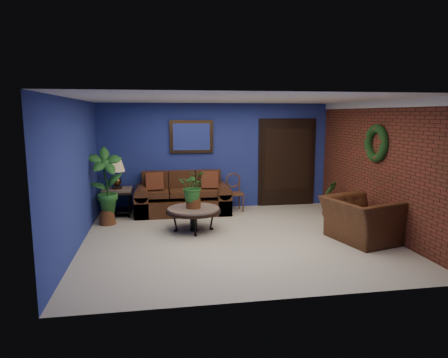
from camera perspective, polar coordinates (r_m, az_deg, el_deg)
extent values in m
plane|color=beige|center=(7.40, 1.86, -8.41)|extent=(5.50, 5.50, 0.00)
cube|color=navy|center=(9.57, -1.07, 3.28)|extent=(5.50, 0.04, 2.50)
cube|color=navy|center=(7.11, -20.37, 0.63)|extent=(0.04, 5.00, 2.50)
cube|color=maroon|center=(8.12, 21.29, 1.58)|extent=(0.04, 5.00, 2.50)
cube|color=white|center=(7.06, 1.96, 11.32)|extent=(5.50, 5.00, 0.02)
cube|color=white|center=(8.05, 21.61, 9.93)|extent=(0.03, 5.00, 0.14)
cube|color=#472F17|center=(9.42, -4.67, 6.03)|extent=(1.02, 0.06, 0.77)
cube|color=black|center=(9.97, 8.97, 2.26)|extent=(1.44, 0.06, 2.18)
torus|color=black|center=(8.09, 20.93, 4.78)|extent=(0.16, 0.72, 0.72)
cube|color=#4D2E16|center=(9.16, -5.91, -3.85)|extent=(2.13, 0.92, 0.35)
cube|color=#4D2E16|center=(9.42, -6.08, -1.50)|extent=(1.82, 0.25, 0.87)
cube|color=#4D2E16|center=(9.02, -9.78, -2.04)|extent=(0.59, 0.63, 0.14)
cube|color=#4D2E16|center=(9.04, -5.92, -1.93)|extent=(0.59, 0.63, 0.14)
cube|color=#4D2E16|center=(9.10, -2.10, -1.82)|extent=(0.59, 0.63, 0.14)
cube|color=#4D2E16|center=(9.14, -11.64, -3.60)|extent=(0.31, 0.92, 0.48)
cube|color=#4D2E16|center=(9.25, -0.27, -3.25)|extent=(0.31, 0.92, 0.48)
cube|color=maroon|center=(9.01, -9.90, -0.33)|extent=(0.39, 0.12, 0.39)
cube|color=maroon|center=(9.09, -2.06, -0.12)|extent=(0.39, 0.12, 0.39)
cylinder|color=#58534D|center=(7.75, -4.39, -4.32)|extent=(1.00, 1.00, 0.05)
cylinder|color=black|center=(7.76, -4.38, -4.58)|extent=(1.06, 1.06, 0.05)
cylinder|color=black|center=(7.81, -4.37, -5.95)|extent=(0.14, 0.14, 0.40)
cube|color=#58534D|center=(9.16, -15.01, -1.49)|extent=(0.63, 0.63, 0.05)
cube|color=black|center=(9.16, -15.00, -1.73)|extent=(0.67, 0.67, 0.04)
cube|color=black|center=(9.25, -14.89, -4.34)|extent=(0.57, 0.57, 0.03)
cylinder|color=black|center=(8.99, -16.78, -3.69)|extent=(0.03, 0.03, 0.59)
cylinder|color=black|center=(8.93, -13.39, -3.62)|extent=(0.03, 0.03, 0.59)
cylinder|color=black|center=(9.50, -16.39, -2.97)|extent=(0.03, 0.03, 0.59)
cylinder|color=black|center=(9.45, -13.18, -2.90)|extent=(0.03, 0.03, 0.59)
cylinder|color=#472F17|center=(9.15, -15.03, -1.19)|extent=(0.23, 0.23, 0.05)
sphere|color=#472F17|center=(9.13, -15.06, -0.49)|extent=(0.21, 0.21, 0.21)
cylinder|color=#472F17|center=(9.10, -15.10, 0.56)|extent=(0.02, 0.02, 0.26)
cone|color=#907D57|center=(9.08, -15.15, 1.74)|extent=(0.38, 0.38, 0.26)
cube|color=brown|center=(9.31, 1.54, -2.10)|extent=(0.40, 0.40, 0.04)
torus|color=brown|center=(9.42, 1.29, -0.18)|extent=(0.35, 0.06, 0.35)
cylinder|color=brown|center=(9.17, 0.83, -3.66)|extent=(0.03, 0.03, 0.39)
cylinder|color=brown|center=(9.25, 2.74, -3.55)|extent=(0.03, 0.03, 0.39)
cylinder|color=brown|center=(9.47, 0.37, -3.24)|extent=(0.03, 0.03, 0.39)
cylinder|color=brown|center=(9.55, 2.22, -3.14)|extent=(0.03, 0.03, 0.39)
imported|color=#4D2E16|center=(7.54, 19.01, -5.53)|extent=(1.30, 1.41, 0.77)
cylinder|color=#5F2E17|center=(7.72, -4.40, -3.50)|extent=(0.28, 0.28, 0.18)
imported|color=#19501D|center=(7.66, -4.43, -1.02)|extent=(0.59, 0.53, 0.60)
cylinder|color=#5F2E17|center=(9.27, 14.67, -4.43)|extent=(0.26, 0.26, 0.20)
imported|color=#19501D|center=(9.19, 14.76, -2.20)|extent=(0.37, 0.30, 0.64)
cylinder|color=brown|center=(8.59, -16.32, -5.24)|extent=(0.34, 0.34, 0.30)
imported|color=#19501D|center=(8.44, -16.55, -0.17)|extent=(0.80, 0.63, 1.34)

